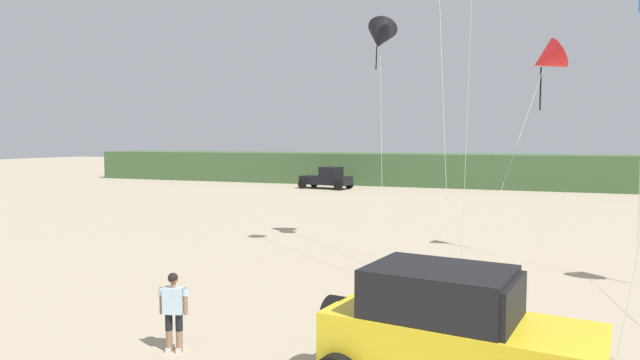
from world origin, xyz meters
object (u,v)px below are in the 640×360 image
at_px(distant_pickup, 327,178).
at_px(kite_yellow_diamond, 380,37).
at_px(kite_green_box, 547,59).
at_px(person_watching, 174,308).
at_px(jeep, 455,333).

height_order(distant_pickup, kite_yellow_diamond, kite_yellow_diamond).
bearing_deg(kite_green_box, distant_pickup, 121.44).
xyz_separation_m(distant_pickup, kite_yellow_diamond, (11.56, -25.22, 7.51)).
bearing_deg(kite_green_box, kite_yellow_diamond, 149.05).
height_order(person_watching, kite_green_box, kite_green_box).
distance_m(distant_pickup, kite_yellow_diamond, 28.74).
height_order(person_watching, kite_yellow_diamond, kite_yellow_diamond).
bearing_deg(person_watching, distant_pickup, 105.63).
bearing_deg(kite_yellow_diamond, jeep, -69.63).
distance_m(jeep, kite_green_box, 10.64).
distance_m(person_watching, kite_yellow_diamond, 14.52).
bearing_deg(kite_yellow_diamond, distant_pickup, 114.62).
distance_m(kite_green_box, kite_yellow_diamond, 7.31).
relative_size(person_watching, kite_green_box, 0.22).
relative_size(person_watching, distant_pickup, 0.34).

